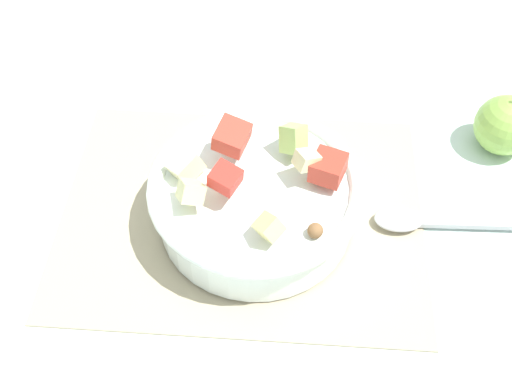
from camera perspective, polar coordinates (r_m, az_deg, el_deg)
ground_plane at (r=0.75m, az=-1.27°, el=-1.96°), size 2.40×2.40×0.00m
placemat at (r=0.75m, az=-1.27°, el=-1.82°), size 0.43×0.33×0.01m
salad_bowl at (r=0.71m, az=0.00°, el=-0.46°), size 0.24×0.24×0.12m
serving_spoon at (r=0.75m, az=15.36°, el=-2.54°), size 0.19×0.04×0.01m
whole_apple at (r=0.85m, az=21.74°, el=5.68°), size 0.08×0.08×0.09m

